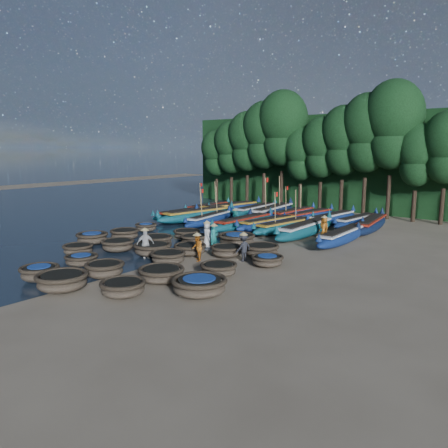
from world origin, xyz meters
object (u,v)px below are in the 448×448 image
Objects in this scene: coracle_23 at (237,239)px; coracle_3 at (62,281)px; coracle_24 at (262,250)px; long_boat_11 at (256,210)px; fisherman_4 at (145,243)px; coracle_14 at (219,269)px; coracle_6 at (81,259)px; coracle_18 at (227,250)px; long_boat_16 at (357,221)px; long_boat_1 at (183,214)px; long_boat_5 at (268,223)px; fisherman_2 at (197,247)px; coracle_11 at (118,245)px; coracle_5 at (78,249)px; coracle_8 at (161,274)px; fisherman_6 at (324,227)px; coracle_9 at (199,285)px; long_boat_2 at (197,215)px; coracle_10 at (92,238)px; long_boat_14 at (309,216)px; fisherman_3 at (243,247)px; long_boat_6 at (285,226)px; long_boat_8 at (343,236)px; long_boat_4 at (244,222)px; fisherman_1 at (214,235)px; fisherman_0 at (207,234)px; coracle_21 at (187,234)px; coracle_2 at (40,272)px; coracle_16 at (156,241)px; long_boat_15 at (332,219)px; coracle_20 at (146,227)px; coracle_7 at (105,269)px; long_boat_17 at (371,224)px; coracle_17 at (190,249)px; long_boat_9 at (208,208)px; long_boat_12 at (272,212)px; long_boat_13 at (293,214)px; coracle_12 at (153,249)px; coracle_19 at (267,260)px; coracle_15 at (125,234)px; long_boat_10 at (230,208)px; long_boat_3 at (209,219)px; long_boat_7 at (305,229)px.

coracle_3 is at bearing -92.53° from coracle_23.
coracle_24 is 0.26× the size of long_boat_11.
coracle_14 is at bearing -65.50° from fisherman_4.
coracle_6 is 8.43m from coracle_18.
long_boat_1 is at bearing -150.63° from long_boat_16.
fisherman_2 reaches higher than long_boat_5.
fisherman_4 is (-3.60, -3.30, 0.54)m from coracle_18.
coracle_5 is at bearing -117.26° from coracle_11.
coracle_8 is 1.27× the size of fisherman_2.
long_boat_11 is at bearing 172.19° from fisherman_6.
coracle_9 is 1.28× the size of coracle_24.
long_boat_2 is 1.08× the size of long_boat_11.
coracle_6 is 1.21× the size of fisherman_2.
coracle_10 is 19.27m from long_boat_14.
long_boat_6 is at bearing -151.60° from fisherman_3.
long_boat_8 is 4.13× the size of fisherman_4.
long_boat_1 is 7.26m from long_boat_11.
fisherman_1 is (2.64, -6.85, 0.36)m from long_boat_4.
long_boat_2 is 10.24m from fisherman_0.
coracle_5 is 1.01× the size of coracle_21.
long_boat_8 is at bearing 65.30° from coracle_2.
coracle_16 is 0.33× the size of long_boat_8.
coracle_8 is at bearing 56.04° from coracle_3.
coracle_20 is at bearing -124.64° from long_boat_15.
long_boat_17 reaches higher than coracle_7.
coracle_17 is at bearing -76.28° from long_boat_5.
long_boat_9 is (-7.69, 14.09, 0.05)m from coracle_16.
long_boat_12 is (-0.81, 20.95, 0.26)m from coracle_6.
coracle_18 is 15.58m from long_boat_13.
coracle_9 is at bearing -26.84° from coracle_12.
coracle_7 is at bearing -94.23° from coracle_23.
coracle_19 is at bearing 62.13° from coracle_3.
long_boat_8 reaches higher than coracle_6.
coracle_15 is 1.21× the size of fisherman_6.
fisherman_0 is at bearing -72.22° from long_boat_11.
coracle_11 is at bearing -92.83° from long_boat_13.
long_boat_13 is at bearing -176.26° from long_boat_16.
coracle_9 is 24.34m from long_boat_10.
coracle_8 is 15.59m from long_boat_5.
long_boat_1 is at bearing 136.15° from coracle_21.
coracle_2 is 3.15m from coracle_7.
long_boat_2 reaches higher than long_boat_4.
coracle_11 is 2.61m from coracle_16.
coracle_3 is 0.38× the size of long_boat_5.
coracle_21 is 0.26× the size of long_boat_3.
coracle_21 is at bearing 157.94° from coracle_18.
coracle_3 reaches higher than coracle_14.
long_boat_7 reaches higher than long_boat_8.
coracle_2 is at bearing -93.26° from long_boat_12.
long_boat_14 is (1.34, 17.52, 0.06)m from coracle_12.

